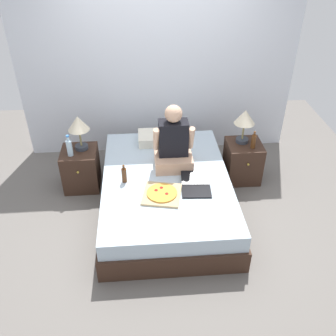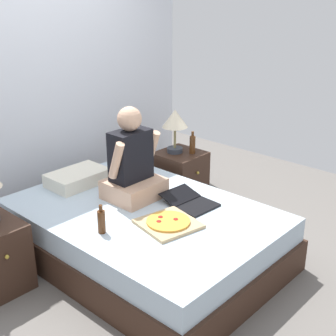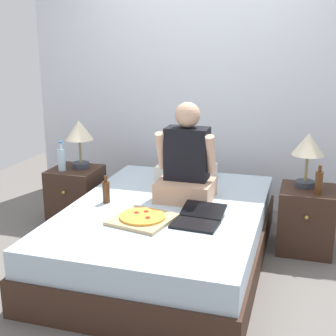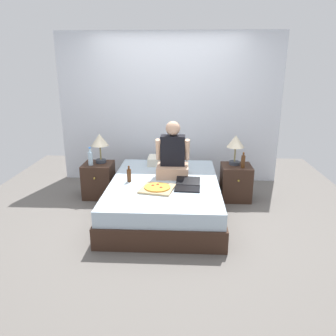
{
  "view_description": "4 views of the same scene",
  "coord_description": "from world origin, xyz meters",
  "px_view_note": "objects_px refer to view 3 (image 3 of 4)",
  "views": [
    {
      "loc": [
        -0.26,
        -3.47,
        3.01
      ],
      "look_at": [
        0.01,
        -0.15,
        0.68
      ],
      "focal_mm": 40.0,
      "sensor_mm": 36.0,
      "label": 1
    },
    {
      "loc": [
        -2.36,
        -2.42,
        2.14
      ],
      "look_at": [
        0.15,
        -0.13,
        0.8
      ],
      "focal_mm": 50.0,
      "sensor_mm": 36.0,
      "label": 2
    },
    {
      "loc": [
        1.0,
        -3.25,
        1.72
      ],
      "look_at": [
        0.06,
        -0.14,
        0.8
      ],
      "focal_mm": 50.0,
      "sensor_mm": 36.0,
      "label": 3
    },
    {
      "loc": [
        0.26,
        -4.2,
        1.96
      ],
      "look_at": [
        0.05,
        0.03,
        0.63
      ],
      "focal_mm": 35.0,
      "sensor_mm": 36.0,
      "label": 4
    }
  ],
  "objects_px": {
    "water_bottle": "(62,159)",
    "nightstand_right": "(306,219)",
    "person_seated": "(187,164)",
    "pizza_box": "(143,218)",
    "nightstand_left": "(76,195)",
    "lamp_on_left_nightstand": "(79,134)",
    "beer_bottle": "(319,182)",
    "bed": "(166,234)",
    "lamp_on_right_nightstand": "(308,148)",
    "beer_bottle_on_bed": "(106,191)",
    "laptop": "(198,219)"
  },
  "relations": [
    {
      "from": "nightstand_left",
      "to": "water_bottle",
      "type": "distance_m",
      "value": 0.4
    },
    {
      "from": "person_seated",
      "to": "pizza_box",
      "type": "relative_size",
      "value": 1.65
    },
    {
      "from": "bed",
      "to": "pizza_box",
      "type": "bearing_deg",
      "value": -102.02
    },
    {
      "from": "nightstand_right",
      "to": "beer_bottle",
      "type": "distance_m",
      "value": 0.38
    },
    {
      "from": "bed",
      "to": "beer_bottle",
      "type": "relative_size",
      "value": 9.34
    },
    {
      "from": "bed",
      "to": "nightstand_left",
      "type": "bearing_deg",
      "value": 153.55
    },
    {
      "from": "nightstand_left",
      "to": "person_seated",
      "type": "xyz_separation_m",
      "value": [
        1.16,
        -0.29,
        0.48
      ]
    },
    {
      "from": "nightstand_left",
      "to": "nightstand_right",
      "type": "xyz_separation_m",
      "value": [
        2.11,
        0.0,
        0.0
      ]
    },
    {
      "from": "water_bottle",
      "to": "nightstand_right",
      "type": "relative_size",
      "value": 0.52
    },
    {
      "from": "laptop",
      "to": "beer_bottle_on_bed",
      "type": "height_order",
      "value": "beer_bottle_on_bed"
    },
    {
      "from": "lamp_on_left_nightstand",
      "to": "beer_bottle",
      "type": "relative_size",
      "value": 1.96
    },
    {
      "from": "lamp_on_left_nightstand",
      "to": "beer_bottle",
      "type": "xyz_separation_m",
      "value": [
        2.14,
        -0.15,
        -0.23
      ]
    },
    {
      "from": "beer_bottle",
      "to": "person_seated",
      "type": "height_order",
      "value": "person_seated"
    },
    {
      "from": "bed",
      "to": "lamp_on_right_nightstand",
      "type": "distance_m",
      "value": 1.33
    },
    {
      "from": "water_bottle",
      "to": "nightstand_right",
      "type": "bearing_deg",
      "value": 2.36
    },
    {
      "from": "lamp_on_left_nightstand",
      "to": "water_bottle",
      "type": "height_order",
      "value": "lamp_on_left_nightstand"
    },
    {
      "from": "bed",
      "to": "water_bottle",
      "type": "bearing_deg",
      "value": 159.05
    },
    {
      "from": "bed",
      "to": "lamp_on_right_nightstand",
      "type": "xyz_separation_m",
      "value": [
        1.02,
        0.57,
        0.63
      ]
    },
    {
      "from": "lamp_on_right_nightstand",
      "to": "beer_bottle_on_bed",
      "type": "xyz_separation_m",
      "value": [
        -1.5,
        -0.62,
        -0.31
      ]
    },
    {
      "from": "beer_bottle",
      "to": "laptop",
      "type": "relative_size",
      "value": 0.53
    },
    {
      "from": "lamp_on_right_nightstand",
      "to": "beer_bottle_on_bed",
      "type": "bearing_deg",
      "value": -157.38
    },
    {
      "from": "beer_bottle",
      "to": "lamp_on_left_nightstand",
      "type": "bearing_deg",
      "value": 175.98
    },
    {
      "from": "beer_bottle",
      "to": "laptop",
      "type": "xyz_separation_m",
      "value": [
        -0.81,
        -0.67,
        -0.15
      ]
    },
    {
      "from": "lamp_on_right_nightstand",
      "to": "laptop",
      "type": "distance_m",
      "value": 1.15
    },
    {
      "from": "person_seated",
      "to": "beer_bottle_on_bed",
      "type": "relative_size",
      "value": 3.55
    },
    {
      "from": "water_bottle",
      "to": "beer_bottle",
      "type": "bearing_deg",
      "value": -0.25
    },
    {
      "from": "water_bottle",
      "to": "lamp_on_right_nightstand",
      "type": "xyz_separation_m",
      "value": [
        2.16,
        0.14,
        0.22
      ]
    },
    {
      "from": "nightstand_left",
      "to": "beer_bottle",
      "type": "xyz_separation_m",
      "value": [
        2.18,
        -0.1,
        0.36
      ]
    },
    {
      "from": "water_bottle",
      "to": "lamp_on_right_nightstand",
      "type": "distance_m",
      "value": 2.17
    },
    {
      "from": "person_seated",
      "to": "pizza_box",
      "type": "bearing_deg",
      "value": -107.16
    },
    {
      "from": "pizza_box",
      "to": "beer_bottle",
      "type": "bearing_deg",
      "value": 32.4
    },
    {
      "from": "beer_bottle",
      "to": "pizza_box",
      "type": "xyz_separation_m",
      "value": [
        -1.19,
        -0.76,
        -0.15
      ]
    },
    {
      "from": "water_bottle",
      "to": "beer_bottle",
      "type": "distance_m",
      "value": 2.26
    },
    {
      "from": "person_seated",
      "to": "pizza_box",
      "type": "xyz_separation_m",
      "value": [
        -0.17,
        -0.56,
        -0.27
      ]
    },
    {
      "from": "nightstand_right",
      "to": "lamp_on_right_nightstand",
      "type": "bearing_deg",
      "value": 120.93
    },
    {
      "from": "nightstand_left",
      "to": "lamp_on_left_nightstand",
      "type": "relative_size",
      "value": 1.18
    },
    {
      "from": "nightstand_left",
      "to": "beer_bottle_on_bed",
      "type": "xyz_separation_m",
      "value": [
        0.58,
        -0.57,
        0.28
      ]
    },
    {
      "from": "water_bottle",
      "to": "beer_bottle",
      "type": "height_order",
      "value": "water_bottle"
    },
    {
      "from": "bed",
      "to": "water_bottle",
      "type": "height_order",
      "value": "water_bottle"
    },
    {
      "from": "nightstand_left",
      "to": "beer_bottle_on_bed",
      "type": "bearing_deg",
      "value": -44.89
    },
    {
      "from": "lamp_on_right_nightstand",
      "to": "pizza_box",
      "type": "xyz_separation_m",
      "value": [
        -1.09,
        -0.91,
        -0.38
      ]
    },
    {
      "from": "bed",
      "to": "beer_bottle_on_bed",
      "type": "bearing_deg",
      "value": -173.9
    },
    {
      "from": "beer_bottle",
      "to": "nightstand_right",
      "type": "bearing_deg",
      "value": 125.01
    },
    {
      "from": "pizza_box",
      "to": "person_seated",
      "type": "bearing_deg",
      "value": 72.84
    },
    {
      "from": "nightstand_right",
      "to": "water_bottle",
      "type": "bearing_deg",
      "value": -177.64
    },
    {
      "from": "bed",
      "to": "lamp_on_left_nightstand",
      "type": "bearing_deg",
      "value": 150.47
    },
    {
      "from": "lamp_on_right_nightstand",
      "to": "laptop",
      "type": "bearing_deg",
      "value": -130.99
    },
    {
      "from": "person_seated",
      "to": "bed",
      "type": "bearing_deg",
      "value": -114.1
    },
    {
      "from": "bed",
      "to": "nightstand_right",
      "type": "xyz_separation_m",
      "value": [
        1.05,
        0.52,
        0.04
      ]
    },
    {
      "from": "nightstand_right",
      "to": "laptop",
      "type": "xyz_separation_m",
      "value": [
        -0.74,
        -0.77,
        0.21
      ]
    }
  ]
}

